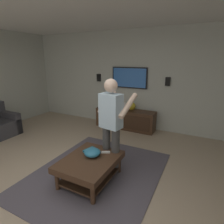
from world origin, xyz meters
The scene contains 13 objects.
ground_plane centered at (0.00, 0.00, 0.00)m, with size 8.51×8.51×0.00m, color tan.
wall_back_tv centered at (3.21, 0.00, 1.36)m, with size 0.10×7.29×2.72m, color #B2B7AD.
area_rug centered at (0.59, -0.16, 0.01)m, with size 2.50×2.04×0.01m, color #514C56.
coffee_table centered at (0.39, -0.16, 0.30)m, with size 1.00×0.80×0.40m.
media_console centered at (2.88, 0.29, 0.28)m, with size 0.45×1.70×0.55m.
tv centered at (3.12, 0.29, 1.43)m, with size 0.05×1.03×0.58m.
person_standing centered at (0.82, -0.33, 0.93)m, with size 0.60×0.61×1.64m.
bowl centered at (0.48, -0.15, 0.46)m, with size 0.27×0.27×0.12m, color teal.
remote_white centered at (0.67, -0.30, 0.41)m, with size 0.15×0.04×0.02m, color white.
book centered at (0.60, -0.04, 0.42)m, with size 0.22×0.16×0.04m, color teal.
vase_round centered at (2.93, 0.12, 0.66)m, with size 0.22×0.22×0.22m, color gold.
wall_speaker_left centered at (3.13, -0.77, 1.38)m, with size 0.06×0.12×0.22m, color black.
wall_speaker_right centered at (3.13, 1.30, 1.38)m, with size 0.06×0.12×0.22m, color black.
Camera 1 is at (-1.81, -1.69, 1.94)m, focal length 29.77 mm.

